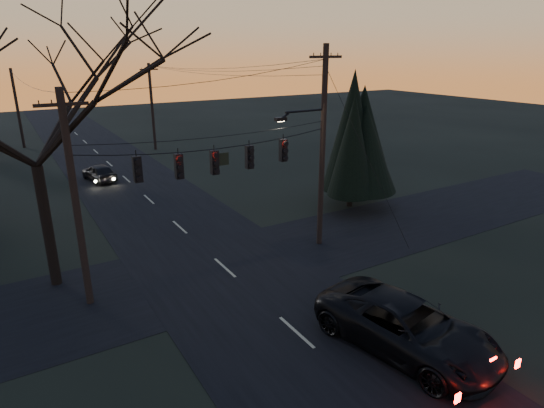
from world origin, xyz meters
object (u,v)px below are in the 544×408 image
utility_pole_far_r (156,149)px  bare_tree_left (28,113)px  utility_pole_far_l (24,148)px  evergreen_right (353,139)px  utility_pole_left (91,303)px  suv_near (406,327)px  utility_pole_right (319,243)px  sedan_oncoming_a (99,173)px

utility_pole_far_r → bare_tree_left: 29.37m
utility_pole_far_l → evergreen_right: size_ratio=1.05×
utility_pole_left → suv_near: bearing=-45.2°
utility_pole_right → bare_tree_left: size_ratio=0.94×
utility_pole_far_l → utility_pole_left: bearing=-90.0°
evergreen_right → suv_near: size_ratio=1.20×
utility_pole_left → utility_pole_far_r: bearing=67.7°
bare_tree_left → sedan_oncoming_a: bare_tree_left is taller
utility_pole_right → bare_tree_left: (-12.45, 2.45, 7.40)m
utility_pole_right → suv_near: utility_pole_right is taller
utility_pole_left → evergreen_right: 17.87m
utility_pole_left → sedan_oncoming_a: bearing=77.5°
sedan_oncoming_a → utility_pole_far_r: bearing=-137.9°
utility_pole_right → utility_pole_far_l: utility_pole_right is taller
utility_pole_far_r → suv_near: size_ratio=1.34×
evergreen_right → suv_near: bearing=-123.2°
utility_pole_far_l → suv_near: 45.52m
evergreen_right → sedan_oncoming_a: (-12.76, 14.67, -3.72)m
bare_tree_left → evergreen_right: (17.83, 1.46, -3.01)m
utility_pole_far_r → sedan_oncoming_a: 11.98m
utility_pole_left → bare_tree_left: bare_tree_left is taller
sedan_oncoming_a → evergreen_right: bearing=121.2°
utility_pole_left → utility_pole_far_r: 30.27m
utility_pole_right → utility_pole_far_r: size_ratio=1.18×
utility_pole_right → suv_near: (-2.87, -8.69, 0.88)m
utility_pole_left → utility_pole_far_r: (11.50, 28.00, 0.00)m
evergreen_right → bare_tree_left: bearing=-175.3°
bare_tree_left → suv_near: bare_tree_left is taller
bare_tree_left → utility_pole_far_l: bearing=88.4°
utility_pole_far_r → suv_near: bearing=-94.5°
utility_pole_right → suv_near: size_ratio=1.58×
bare_tree_left → suv_near: bearing=-49.3°
evergreen_right → utility_pole_far_l: bearing=117.7°
utility_pole_far_r → suv_near: 36.81m
utility_pole_left → suv_near: 12.28m
utility_pole_right → evergreen_right: 7.97m
utility_pole_right → utility_pole_far_r: 28.00m
utility_pole_left → utility_pole_far_l: utility_pole_left is taller
utility_pole_left → bare_tree_left: 7.86m
sedan_oncoming_a → utility_pole_right: bearing=101.8°
utility_pole_right → sedan_oncoming_a: utility_pole_right is taller
bare_tree_left → sedan_oncoming_a: bearing=72.6°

